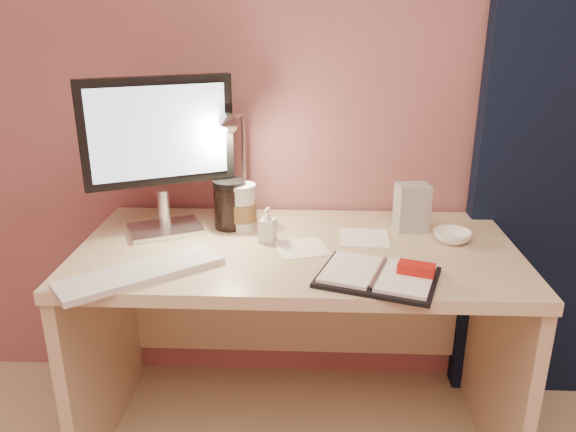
{
  "coord_description": "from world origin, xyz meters",
  "views": [
    {
      "loc": [
        0.04,
        -0.28,
        1.44
      ],
      "look_at": [
        -0.03,
        1.33,
        0.85
      ],
      "focal_mm": 35.0,
      "sensor_mm": 36.0,
      "label": 1
    }
  ],
  "objects_px": {
    "planner": "(381,275)",
    "bowl": "(452,236)",
    "monitor": "(158,142)",
    "product_box": "(412,207)",
    "keyboard": "(141,273)",
    "coffee_cup": "(242,208)",
    "clear_cup": "(420,212)",
    "desk_lamp": "(247,155)",
    "lotion_bottle": "(267,225)",
    "dark_jar": "(230,207)",
    "desk": "(298,297)"
  },
  "relations": [
    {
      "from": "planner",
      "to": "bowl",
      "type": "distance_m",
      "value": 0.39
    },
    {
      "from": "monitor",
      "to": "product_box",
      "type": "distance_m",
      "value": 0.88
    },
    {
      "from": "keyboard",
      "to": "planner",
      "type": "relative_size",
      "value": 1.23
    },
    {
      "from": "bowl",
      "to": "coffee_cup",
      "type": "bearing_deg",
      "value": 172.27
    },
    {
      "from": "coffee_cup",
      "to": "clear_cup",
      "type": "height_order",
      "value": "coffee_cup"
    },
    {
      "from": "desk_lamp",
      "to": "clear_cup",
      "type": "bearing_deg",
      "value": 9.94
    },
    {
      "from": "planner",
      "to": "lotion_bottle",
      "type": "height_order",
      "value": "lotion_bottle"
    },
    {
      "from": "keyboard",
      "to": "clear_cup",
      "type": "bearing_deg",
      "value": -13.83
    },
    {
      "from": "dark_jar",
      "to": "monitor",
      "type": "bearing_deg",
      "value": -166.96
    },
    {
      "from": "monitor",
      "to": "dark_jar",
      "type": "xyz_separation_m",
      "value": [
        0.22,
        0.05,
        -0.24
      ]
    },
    {
      "from": "keyboard",
      "to": "bowl",
      "type": "height_order",
      "value": "bowl"
    },
    {
      "from": "desk",
      "to": "bowl",
      "type": "relative_size",
      "value": 11.5
    },
    {
      "from": "clear_cup",
      "to": "product_box",
      "type": "relative_size",
      "value": 0.83
    },
    {
      "from": "desk",
      "to": "lotion_bottle",
      "type": "distance_m",
      "value": 0.3
    },
    {
      "from": "planner",
      "to": "product_box",
      "type": "distance_m",
      "value": 0.43
    },
    {
      "from": "planner",
      "to": "dark_jar",
      "type": "bearing_deg",
      "value": 159.66
    },
    {
      "from": "planner",
      "to": "product_box",
      "type": "bearing_deg",
      "value": 88.37
    },
    {
      "from": "dark_jar",
      "to": "product_box",
      "type": "distance_m",
      "value": 0.63
    },
    {
      "from": "lotion_bottle",
      "to": "bowl",
      "type": "bearing_deg",
      "value": 1.79
    },
    {
      "from": "coffee_cup",
      "to": "clear_cup",
      "type": "relative_size",
      "value": 1.19
    },
    {
      "from": "keyboard",
      "to": "planner",
      "type": "xyz_separation_m",
      "value": [
        0.68,
        0.01,
        0.0
      ]
    },
    {
      "from": "planner",
      "to": "desk_lamp",
      "type": "height_order",
      "value": "desk_lamp"
    },
    {
      "from": "lotion_bottle",
      "to": "desk",
      "type": "bearing_deg",
      "value": 20.49
    },
    {
      "from": "planner",
      "to": "bowl",
      "type": "bearing_deg",
      "value": 65.9
    },
    {
      "from": "planner",
      "to": "coffee_cup",
      "type": "bearing_deg",
      "value": 157.45
    },
    {
      "from": "lotion_bottle",
      "to": "monitor",
      "type": "bearing_deg",
      "value": 169.01
    },
    {
      "from": "bowl",
      "to": "product_box",
      "type": "distance_m",
      "value": 0.17
    },
    {
      "from": "keyboard",
      "to": "bowl",
      "type": "relative_size",
      "value": 3.87
    },
    {
      "from": "product_box",
      "to": "lotion_bottle",
      "type": "bearing_deg",
      "value": -173.39
    },
    {
      "from": "monitor",
      "to": "clear_cup",
      "type": "height_order",
      "value": "monitor"
    },
    {
      "from": "product_box",
      "to": "monitor",
      "type": "bearing_deg",
      "value": 175.75
    },
    {
      "from": "planner",
      "to": "bowl",
      "type": "xyz_separation_m",
      "value": [
        0.26,
        0.29,
        0.01
      ]
    },
    {
      "from": "clear_cup",
      "to": "monitor",
      "type": "bearing_deg",
      "value": -176.53
    },
    {
      "from": "planner",
      "to": "clear_cup",
      "type": "xyz_separation_m",
      "value": [
        0.17,
        0.39,
        0.05
      ]
    },
    {
      "from": "keyboard",
      "to": "coffee_cup",
      "type": "distance_m",
      "value": 0.46
    },
    {
      "from": "planner",
      "to": "product_box",
      "type": "height_order",
      "value": "product_box"
    },
    {
      "from": "bowl",
      "to": "lotion_bottle",
      "type": "xyz_separation_m",
      "value": [
        -0.6,
        -0.02,
        0.04
      ]
    },
    {
      "from": "coffee_cup",
      "to": "desk_lamp",
      "type": "relative_size",
      "value": 0.4
    },
    {
      "from": "planner",
      "to": "desk_lamp",
      "type": "distance_m",
      "value": 0.65
    },
    {
      "from": "monitor",
      "to": "clear_cup",
      "type": "relative_size",
      "value": 3.92
    },
    {
      "from": "lotion_bottle",
      "to": "dark_jar",
      "type": "xyz_separation_m",
      "value": [
        -0.14,
        0.12,
        0.02
      ]
    },
    {
      "from": "clear_cup",
      "to": "desk_lamp",
      "type": "height_order",
      "value": "desk_lamp"
    },
    {
      "from": "planner",
      "to": "dark_jar",
      "type": "distance_m",
      "value": 0.62
    },
    {
      "from": "monitor",
      "to": "product_box",
      "type": "relative_size",
      "value": 3.24
    },
    {
      "from": "planner",
      "to": "keyboard",
      "type": "bearing_deg",
      "value": -160.91
    },
    {
      "from": "desk",
      "to": "monitor",
      "type": "height_order",
      "value": "monitor"
    },
    {
      "from": "product_box",
      "to": "keyboard",
      "type": "bearing_deg",
      "value": -162.34
    },
    {
      "from": "coffee_cup",
      "to": "dark_jar",
      "type": "relative_size",
      "value": 1.04
    },
    {
      "from": "coffee_cup",
      "to": "bowl",
      "type": "distance_m",
      "value": 0.71
    },
    {
      "from": "keyboard",
      "to": "clear_cup",
      "type": "xyz_separation_m",
      "value": [
        0.85,
        0.4,
        0.06
      ]
    }
  ]
}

